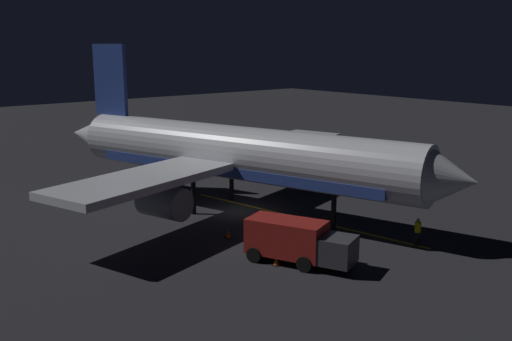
{
  "coord_description": "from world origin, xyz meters",
  "views": [
    {
      "loc": [
        26.27,
        33.53,
        12.34
      ],
      "look_at": [
        0.0,
        2.0,
        3.5
      ],
      "focal_mm": 41.16,
      "sensor_mm": 36.0,
      "label": 1
    }
  ],
  "objects_px": {
    "traffic_cone_near_left": "(276,261)",
    "catering_truck": "(307,169)",
    "traffic_cone_near_right": "(228,234)",
    "ground_crew_worker": "(418,232)",
    "airliner": "(232,155)",
    "baggage_truck": "(296,242)"
  },
  "relations": [
    {
      "from": "airliner",
      "to": "catering_truck",
      "type": "distance_m",
      "value": 11.92
    },
    {
      "from": "catering_truck",
      "to": "airliner",
      "type": "bearing_deg",
      "value": 16.16
    },
    {
      "from": "ground_crew_worker",
      "to": "traffic_cone_near_left",
      "type": "bearing_deg",
      "value": -19.01
    },
    {
      "from": "catering_truck",
      "to": "ground_crew_worker",
      "type": "relative_size",
      "value": 3.68
    },
    {
      "from": "catering_truck",
      "to": "traffic_cone_near_left",
      "type": "xyz_separation_m",
      "value": [
        16.02,
        13.75,
        -0.92
      ]
    },
    {
      "from": "baggage_truck",
      "to": "traffic_cone_near_left",
      "type": "bearing_deg",
      "value": -24.3
    },
    {
      "from": "ground_crew_worker",
      "to": "traffic_cone_near_right",
      "type": "height_order",
      "value": "ground_crew_worker"
    },
    {
      "from": "baggage_truck",
      "to": "catering_truck",
      "type": "relative_size",
      "value": 1.03
    },
    {
      "from": "airliner",
      "to": "traffic_cone_near_left",
      "type": "xyz_separation_m",
      "value": [
        4.98,
        10.55,
        -4.06
      ]
    },
    {
      "from": "airliner",
      "to": "baggage_truck",
      "type": "bearing_deg",
      "value": 70.48
    },
    {
      "from": "traffic_cone_near_left",
      "to": "ground_crew_worker",
      "type": "bearing_deg",
      "value": 160.99
    },
    {
      "from": "catering_truck",
      "to": "traffic_cone_near_right",
      "type": "bearing_deg",
      "value": 28.19
    },
    {
      "from": "airliner",
      "to": "traffic_cone_near_right",
      "type": "distance_m",
      "value": 7.65
    },
    {
      "from": "catering_truck",
      "to": "traffic_cone_near_left",
      "type": "bearing_deg",
      "value": 40.63
    },
    {
      "from": "ground_crew_worker",
      "to": "traffic_cone_near_right",
      "type": "distance_m",
      "value": 12.02
    },
    {
      "from": "traffic_cone_near_left",
      "to": "catering_truck",
      "type": "bearing_deg",
      "value": -139.37
    },
    {
      "from": "airliner",
      "to": "traffic_cone_near_right",
      "type": "relative_size",
      "value": 64.07
    },
    {
      "from": "baggage_truck",
      "to": "traffic_cone_near_right",
      "type": "xyz_separation_m",
      "value": [
        0.26,
        -6.08,
        -1.04
      ]
    },
    {
      "from": "catering_truck",
      "to": "traffic_cone_near_left",
      "type": "relative_size",
      "value": 11.66
    },
    {
      "from": "catering_truck",
      "to": "traffic_cone_near_right",
      "type": "xyz_separation_m",
      "value": [
        15.22,
        8.16,
        -0.92
      ]
    },
    {
      "from": "traffic_cone_near_right",
      "to": "catering_truck",
      "type": "bearing_deg",
      "value": -151.81
    },
    {
      "from": "catering_truck",
      "to": "traffic_cone_near_left",
      "type": "height_order",
      "value": "catering_truck"
    }
  ]
}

